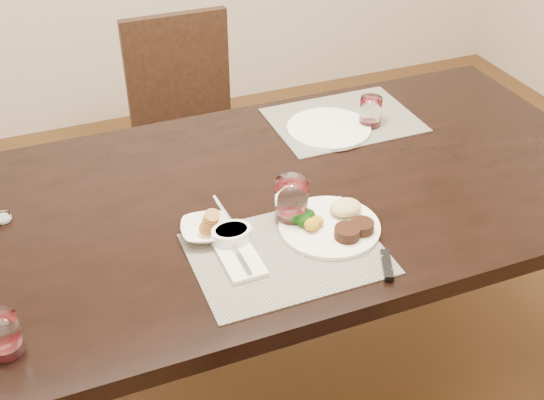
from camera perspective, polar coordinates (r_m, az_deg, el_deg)
name	(u,v)px	position (r m, az deg, el deg)	size (l,w,h in m)	color
ground_plane	(275,372)	(2.39, 0.21, -14.20)	(4.50, 4.50, 0.00)	#4F3619
dining_table	(275,214)	(1.93, 0.26, -1.20)	(2.00, 1.00, 0.75)	black
chair_far	(188,119)	(2.77, -7.04, 6.75)	(0.42, 0.42, 0.90)	black
placemat_near	(287,254)	(1.66, 1.27, -4.51)	(0.46, 0.34, 0.00)	slate
placemat_far	(343,120)	(2.24, 5.97, 6.68)	(0.46, 0.34, 0.00)	slate
dinner_plate	(334,223)	(1.74, 5.24, -1.97)	(0.26, 0.26, 0.05)	white
napkin_fork	(240,259)	(1.64, -2.72, -4.93)	(0.09, 0.16, 0.02)	white
steak_knife	(381,258)	(1.66, 9.10, -4.80)	(0.07, 0.24, 0.01)	silver
cracker_bowl	(206,230)	(1.71, -5.51, -2.49)	(0.15, 0.15, 0.06)	white
sauce_ramekin	(232,235)	(1.68, -3.40, -2.91)	(0.10, 0.15, 0.08)	white
wine_glass_near	(292,203)	(1.74, 1.66, -0.23)	(0.09, 0.09, 0.12)	white
far_plate	(329,128)	(2.17, 4.78, 5.99)	(0.26, 0.26, 0.01)	white
wine_glass_far	(370,113)	(2.19, 8.23, 7.21)	(0.07, 0.07, 0.10)	white
wine_glass_side	(4,337)	(1.51, -21.53, -10.60)	(0.07, 0.07, 0.10)	white
salt_cellar	(3,218)	(1.90, -21.58, -1.42)	(0.04, 0.04, 0.02)	white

